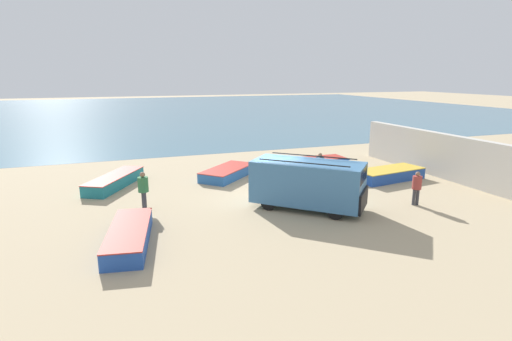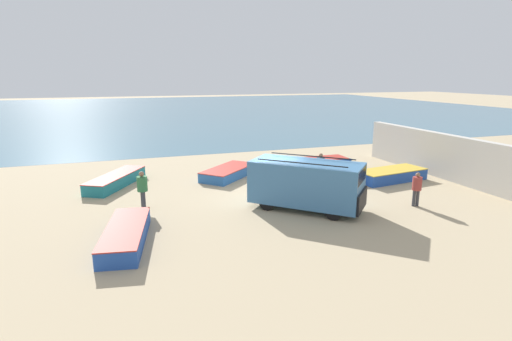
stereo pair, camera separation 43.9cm
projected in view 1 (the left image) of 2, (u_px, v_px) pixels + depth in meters
The scene contains 12 objects.
ground_plane at pixel (272, 199), 19.49m from camera, with size 200.00×200.00×0.00m, color tan.
sea_water at pixel (154, 111), 66.98m from camera, with size 120.00×80.00×0.01m, color #477084.
harbor_wall at pixel (437, 154), 23.79m from camera, with size 0.50×12.60×2.57m, color #BCB7AD.
parked_van at pixel (308, 183), 17.83m from camera, with size 4.97×4.85×2.30m.
fishing_rowboat_0 at pixel (387, 175), 22.92m from camera, with size 5.13×2.21×0.64m.
fishing_rowboat_1 at pixel (229, 172), 23.61m from camera, with size 4.15×4.06×0.58m.
fishing_rowboat_2 at pixel (130, 234), 14.39m from camera, with size 2.02×5.23×0.63m.
fishing_rowboat_3 at pixel (316, 162), 26.59m from camera, with size 5.01×1.46×0.52m.
fishing_rowboat_4 at pixel (117, 180), 21.77m from camera, with size 3.51×5.26×0.63m.
fisherman_0 at pixel (143, 187), 17.67m from camera, with size 0.46×0.46×1.74m.
fisherman_1 at pixel (320, 165), 22.22m from camera, with size 0.44×0.44×1.69m.
fisherman_2 at pixel (417, 185), 18.36m from camera, with size 0.42×0.42×1.59m.
Camera 1 is at (-7.12, -17.23, 5.91)m, focal length 28.00 mm.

